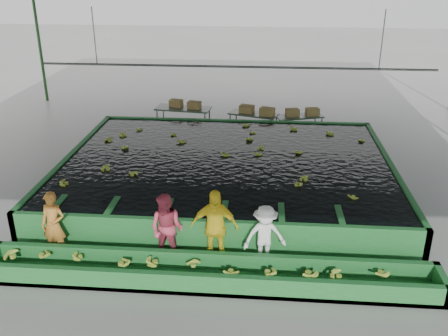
# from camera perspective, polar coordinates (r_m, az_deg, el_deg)

# --- Properties ---
(ground) EXTENTS (80.00, 80.00, 0.00)m
(ground) POSITION_cam_1_polar(r_m,az_deg,el_deg) (14.28, -0.17, -4.48)
(ground) COLOR gray
(ground) RESTS_ON ground
(shed_roof) EXTENTS (20.00, 22.00, 0.04)m
(shed_roof) POSITION_cam_1_polar(r_m,az_deg,el_deg) (12.77, -0.20, 15.85)
(shed_roof) COLOR slate
(shed_roof) RESTS_ON shed_posts
(shed_posts) EXTENTS (20.00, 22.00, 5.00)m
(shed_posts) POSITION_cam_1_polar(r_m,az_deg,el_deg) (13.31, -0.18, 5.11)
(shed_posts) COLOR #224D22
(shed_posts) RESTS_ON ground
(flotation_tank) EXTENTS (10.00, 8.00, 0.90)m
(flotation_tank) POSITION_cam_1_polar(r_m,az_deg,el_deg) (15.44, 0.32, -0.43)
(flotation_tank) COLOR #206C2D
(flotation_tank) RESTS_ON ground
(tank_water) EXTENTS (9.70, 7.70, 0.00)m
(tank_water) POSITION_cam_1_polar(r_m,az_deg,el_deg) (15.28, 0.32, 0.94)
(tank_water) COLOR black
(tank_water) RESTS_ON flotation_tank
(sorting_trough) EXTENTS (10.00, 1.00, 0.50)m
(sorting_trough) POSITION_cam_1_polar(r_m,az_deg,el_deg) (11.08, -1.84, -11.91)
(sorting_trough) COLOR #206C2D
(sorting_trough) RESTS_ON ground
(cableway_rail) EXTENTS (0.08, 0.08, 14.00)m
(cableway_rail) POSITION_cam_1_polar(r_m,az_deg,el_deg) (18.02, 1.24, 11.50)
(cableway_rail) COLOR #59605B
(cableway_rail) RESTS_ON shed_roof
(rail_hanger_left) EXTENTS (0.04, 0.04, 2.00)m
(rail_hanger_left) POSITION_cam_1_polar(r_m,az_deg,el_deg) (18.83, -14.60, 14.39)
(rail_hanger_left) COLOR #59605B
(rail_hanger_left) RESTS_ON shed_roof
(rail_hanger_right) EXTENTS (0.04, 0.04, 2.00)m
(rail_hanger_right) POSITION_cam_1_polar(r_m,az_deg,el_deg) (18.23, 17.64, 13.80)
(rail_hanger_right) COLOR #59605B
(rail_hanger_right) RESTS_ON shed_roof
(worker_a) EXTENTS (0.64, 0.46, 1.64)m
(worker_a) POSITION_cam_1_polar(r_m,az_deg,el_deg) (12.38, -18.90, -6.16)
(worker_a) COLOR #BE792C
(worker_a) RESTS_ON ground
(worker_b) EXTENTS (0.96, 0.83, 1.69)m
(worker_b) POSITION_cam_1_polar(r_m,az_deg,el_deg) (11.58, -6.55, -6.91)
(worker_b) COLOR #C03F56
(worker_b) RESTS_ON ground
(worker_c) EXTENTS (1.11, 0.49, 1.87)m
(worker_c) POSITION_cam_1_polar(r_m,az_deg,el_deg) (11.38, -1.09, -6.80)
(worker_c) COLOR yellow
(worker_c) RESTS_ON ground
(worker_d) EXTENTS (1.08, 0.78, 1.51)m
(worker_d) POSITION_cam_1_polar(r_m,az_deg,el_deg) (11.42, 4.69, -7.79)
(worker_d) COLOR white
(worker_d) RESTS_ON ground
(packing_table_left) EXTENTS (2.28, 1.14, 1.00)m
(packing_table_left) POSITION_cam_1_polar(r_m,az_deg,el_deg) (20.40, -4.64, 5.55)
(packing_table_left) COLOR #59605B
(packing_table_left) RESTS_ON ground
(packing_table_mid) EXTENTS (2.06, 1.32, 0.87)m
(packing_table_mid) POSITION_cam_1_polar(r_m,az_deg,el_deg) (20.04, 3.35, 5.07)
(packing_table_mid) COLOR #59605B
(packing_table_mid) RESTS_ON ground
(packing_table_right) EXTENTS (1.97, 1.27, 0.83)m
(packing_table_right) POSITION_cam_1_polar(r_m,az_deg,el_deg) (20.03, 8.53, 4.79)
(packing_table_right) COLOR #59605B
(packing_table_right) RESTS_ON ground
(box_stack_left) EXTENTS (1.34, 0.67, 0.28)m
(box_stack_left) POSITION_cam_1_polar(r_m,az_deg,el_deg) (20.28, -4.46, 6.93)
(box_stack_left) COLOR olive
(box_stack_left) RESTS_ON packing_table_left
(box_stack_mid) EXTENTS (1.45, 0.85, 0.30)m
(box_stack_mid) POSITION_cam_1_polar(r_m,az_deg,el_deg) (19.81, 3.76, 6.18)
(box_stack_mid) COLOR olive
(box_stack_mid) RESTS_ON packing_table_mid
(box_stack_right) EXTENTS (1.36, 0.64, 0.28)m
(box_stack_right) POSITION_cam_1_polar(r_m,az_deg,el_deg) (19.93, 8.93, 5.94)
(box_stack_right) COLOR olive
(box_stack_right) RESTS_ON packing_table_right
(floating_bananas) EXTENTS (9.17, 6.25, 0.13)m
(floating_bananas) POSITION_cam_1_polar(r_m,az_deg,el_deg) (16.03, 0.55, 2.01)
(floating_bananas) COLOR #98B333
(floating_bananas) RESTS_ON tank_water
(trough_bananas) EXTENTS (9.37, 0.62, 0.12)m
(trough_bananas) POSITION_cam_1_polar(r_m,az_deg,el_deg) (11.00, -1.85, -11.27)
(trough_bananas) COLOR #98B333
(trough_bananas) RESTS_ON sorting_trough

